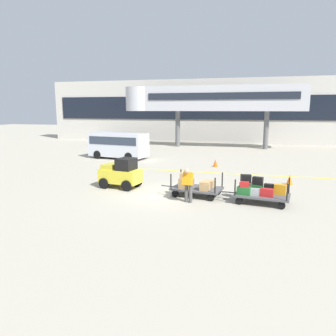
{
  "coord_description": "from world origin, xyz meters",
  "views": [
    {
      "loc": [
        4.31,
        -14.59,
        4.08
      ],
      "look_at": [
        -0.03,
        1.37,
        1.05
      ],
      "focal_mm": 34.57,
      "sensor_mm": 36.0,
      "label": 1
    }
  ],
  "objects_px": {
    "baggage_tug": "(121,174)",
    "baggage_cart_middle": "(259,191)",
    "safety_cone_far": "(216,163)",
    "safety_cone_near": "(290,180)",
    "baggage_handler": "(188,184)",
    "shuttle_van": "(118,144)",
    "baggage_cart_lead": "(195,185)"
  },
  "relations": [
    {
      "from": "baggage_handler",
      "to": "baggage_cart_middle",
      "type": "bearing_deg",
      "value": 15.53
    },
    {
      "from": "baggage_cart_lead",
      "to": "baggage_handler",
      "type": "height_order",
      "value": "baggage_handler"
    },
    {
      "from": "baggage_cart_middle",
      "to": "safety_cone_far",
      "type": "xyz_separation_m",
      "value": [
        -2.93,
        8.51,
        -0.26
      ]
    },
    {
      "from": "baggage_handler",
      "to": "safety_cone_far",
      "type": "bearing_deg",
      "value": 89.53
    },
    {
      "from": "safety_cone_far",
      "to": "baggage_tug",
      "type": "bearing_deg",
      "value": -118.09
    },
    {
      "from": "baggage_tug",
      "to": "baggage_cart_middle",
      "type": "height_order",
      "value": "baggage_tug"
    },
    {
      "from": "baggage_tug",
      "to": "shuttle_van",
      "type": "height_order",
      "value": "shuttle_van"
    },
    {
      "from": "baggage_cart_lead",
      "to": "baggage_handler",
      "type": "distance_m",
      "value": 1.26
    },
    {
      "from": "baggage_handler",
      "to": "baggage_tug",
      "type": "bearing_deg",
      "value": 155.35
    },
    {
      "from": "safety_cone_far",
      "to": "baggage_cart_middle",
      "type": "bearing_deg",
      "value": -70.98
    },
    {
      "from": "baggage_cart_middle",
      "to": "shuttle_van",
      "type": "xyz_separation_m",
      "value": [
        -11.25,
        10.42,
        0.7
      ]
    },
    {
      "from": "baggage_cart_lead",
      "to": "safety_cone_near",
      "type": "height_order",
      "value": "baggage_cart_lead"
    },
    {
      "from": "baggage_cart_lead",
      "to": "safety_cone_near",
      "type": "distance_m",
      "value": 5.83
    },
    {
      "from": "safety_cone_far",
      "to": "baggage_cart_lead",
      "type": "bearing_deg",
      "value": -89.83
    },
    {
      "from": "baggage_tug",
      "to": "baggage_handler",
      "type": "relative_size",
      "value": 1.43
    },
    {
      "from": "baggage_cart_middle",
      "to": "baggage_handler",
      "type": "relative_size",
      "value": 1.97
    },
    {
      "from": "baggage_handler",
      "to": "safety_cone_far",
      "type": "relative_size",
      "value": 2.84
    },
    {
      "from": "baggage_cart_lead",
      "to": "safety_cone_far",
      "type": "xyz_separation_m",
      "value": [
        -0.02,
        8.14,
        -0.23
      ]
    },
    {
      "from": "baggage_tug",
      "to": "baggage_cart_lead",
      "type": "bearing_deg",
      "value": -8.49
    },
    {
      "from": "baggage_tug",
      "to": "safety_cone_far",
      "type": "relative_size",
      "value": 4.07
    },
    {
      "from": "shuttle_van",
      "to": "safety_cone_near",
      "type": "xyz_separation_m",
      "value": [
        12.9,
        -6.42,
        -0.96
      ]
    },
    {
      "from": "baggage_cart_middle",
      "to": "safety_cone_near",
      "type": "bearing_deg",
      "value": 67.59
    },
    {
      "from": "baggage_handler",
      "to": "safety_cone_far",
      "type": "height_order",
      "value": "baggage_handler"
    },
    {
      "from": "baggage_handler",
      "to": "safety_cone_near",
      "type": "height_order",
      "value": "baggage_handler"
    },
    {
      "from": "baggage_cart_lead",
      "to": "baggage_cart_middle",
      "type": "xyz_separation_m",
      "value": [
        2.91,
        -0.37,
        0.03
      ]
    },
    {
      "from": "baggage_cart_middle",
      "to": "safety_cone_far",
      "type": "distance_m",
      "value": 9.0
    },
    {
      "from": "baggage_handler",
      "to": "shuttle_van",
      "type": "height_order",
      "value": "shuttle_van"
    },
    {
      "from": "safety_cone_far",
      "to": "safety_cone_near",
      "type": "bearing_deg",
      "value": -44.5
    },
    {
      "from": "baggage_tug",
      "to": "shuttle_van",
      "type": "xyz_separation_m",
      "value": [
        -4.3,
        9.45,
        0.48
      ]
    },
    {
      "from": "baggage_handler",
      "to": "shuttle_van",
      "type": "bearing_deg",
      "value": 126.21
    },
    {
      "from": "baggage_cart_middle",
      "to": "baggage_handler",
      "type": "bearing_deg",
      "value": -164.47
    },
    {
      "from": "baggage_handler",
      "to": "safety_cone_near",
      "type": "relative_size",
      "value": 2.84
    }
  ]
}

